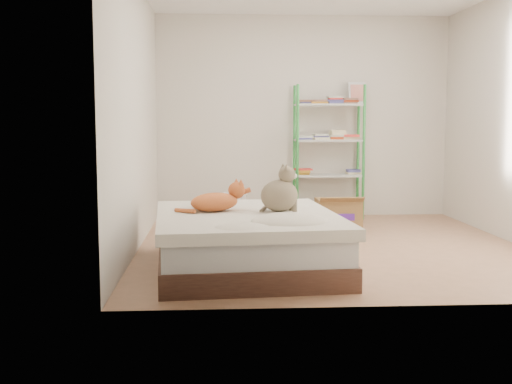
{
  "coord_description": "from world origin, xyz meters",
  "views": [
    {
      "loc": [
        -1.14,
        -6.25,
        1.24
      ],
      "look_at": [
        -0.79,
        -0.63,
        0.62
      ],
      "focal_mm": 45.0,
      "sensor_mm": 36.0,
      "label": 1
    }
  ],
  "objects": [
    {
      "name": "orange_cat",
      "position": [
        -1.15,
        -0.81,
        0.58
      ],
      "size": [
        0.58,
        0.47,
        0.21
      ],
      "primitive_type": null,
      "rotation": [
        0.0,
        0.0,
        0.45
      ],
      "color": "orange",
      "rests_on": "bed"
    },
    {
      "name": "grey_cat",
      "position": [
        -0.6,
        -0.85,
        0.67
      ],
      "size": [
        0.41,
        0.36,
        0.4
      ],
      "primitive_type": null,
      "rotation": [
        0.0,
        0.0,
        1.81
      ],
      "color": "gray",
      "rests_on": "bed"
    },
    {
      "name": "bed",
      "position": [
        -0.89,
        -0.93,
        0.24
      ],
      "size": [
        1.63,
        1.97,
        0.47
      ],
      "rotation": [
        0.0,
        0.0,
        0.08
      ],
      "color": "brown",
      "rests_on": "ground"
    },
    {
      "name": "room",
      "position": [
        0.0,
        0.0,
        1.3
      ],
      "size": [
        3.81,
        4.21,
        2.61
      ],
      "color": "tan",
      "rests_on": "ground"
    },
    {
      "name": "cardboard_box",
      "position": [
        0.27,
        1.01,
        0.18
      ],
      "size": [
        0.5,
        0.47,
        0.4
      ],
      "rotation": [
        0.0,
        0.0,
        -0.0
      ],
      "color": "olive",
      "rests_on": "ground"
    },
    {
      "name": "shelf_unit",
      "position": [
        0.31,
        1.88,
        0.93
      ],
      "size": [
        0.92,
        0.36,
        1.74
      ],
      "color": "green",
      "rests_on": "ground"
    },
    {
      "name": "white_bin",
      "position": [
        -0.93,
        1.68,
        0.18
      ],
      "size": [
        0.36,
        0.34,
        0.35
      ],
      "rotation": [
        0.0,
        0.0,
        -0.26
      ],
      "color": "white",
      "rests_on": "ground"
    }
  ]
}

